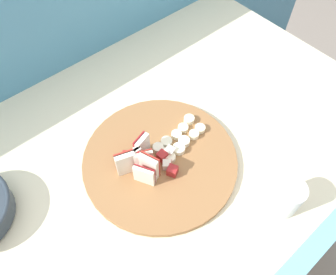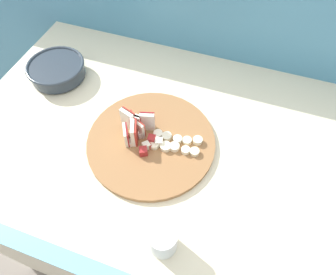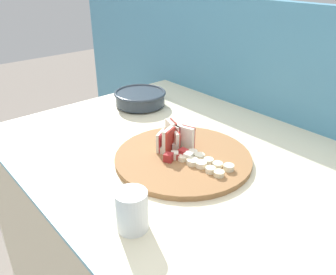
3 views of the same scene
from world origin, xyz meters
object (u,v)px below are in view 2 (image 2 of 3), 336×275
(small_jar, at_px, (163,240))
(cutting_board, at_px, (151,141))
(banana_slice_rows, at_px, (176,143))
(ceramic_bowl, at_px, (57,69))
(apple_dice_pile, at_px, (147,142))
(apple_wedge_fan, at_px, (135,125))

(small_jar, bearing_deg, cutting_board, 116.61)
(banana_slice_rows, bearing_deg, ceramic_bowl, 162.96)
(apple_dice_pile, bearing_deg, ceramic_bowl, 156.75)
(apple_wedge_fan, height_order, apple_dice_pile, apple_wedge_fan)
(cutting_board, xyz_separation_m, banana_slice_rows, (0.07, 0.01, 0.01))
(apple_wedge_fan, bearing_deg, apple_dice_pile, -30.48)
(cutting_board, xyz_separation_m, apple_dice_pile, (-0.01, -0.02, 0.02))
(apple_wedge_fan, bearing_deg, banana_slice_rows, -1.50)
(apple_wedge_fan, relative_size, ceramic_bowl, 0.53)
(banana_slice_rows, distance_m, ceramic_bowl, 0.47)
(small_jar, bearing_deg, apple_wedge_fan, 124.01)
(banana_slice_rows, relative_size, small_jar, 1.65)
(cutting_board, distance_m, banana_slice_rows, 0.07)
(apple_dice_pile, bearing_deg, banana_slice_rows, 17.82)
(cutting_board, bearing_deg, apple_wedge_fan, 167.67)
(cutting_board, xyz_separation_m, apple_wedge_fan, (-0.05, 0.01, 0.04))
(small_jar, bearing_deg, apple_dice_pile, 119.10)
(ceramic_bowl, relative_size, small_jar, 2.21)
(small_jar, bearing_deg, ceramic_bowl, 142.05)
(apple_wedge_fan, bearing_deg, cutting_board, -12.33)
(banana_slice_rows, height_order, ceramic_bowl, ceramic_bowl)
(cutting_board, bearing_deg, banana_slice_rows, 6.60)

